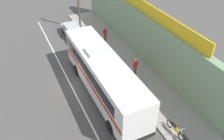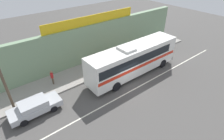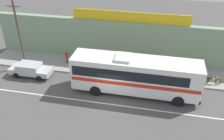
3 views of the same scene
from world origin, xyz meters
TOP-DOWN VIEW (x-y plane):
  - ground_plane at (0.00, 0.00)m, footprint 70.00×70.00m
  - sidewalk_slab at (0.00, 5.20)m, footprint 30.00×3.60m
  - storefront_facade at (0.00, 7.35)m, footprint 30.00×0.70m
  - storefront_billboard at (0.54, 7.35)m, footprint 12.60×0.12m
  - road_center_stripe at (0.00, -0.80)m, footprint 30.00×0.14m
  - intercity_bus at (1.93, 1.44)m, footprint 11.73×2.67m
  - parked_car at (-9.08, 2.22)m, footprint 4.41×1.83m
  - utility_pole at (-10.50, 3.67)m, footprint 1.60×0.22m
  - motorcycle_blue at (11.75, 4.03)m, footprint 1.88×0.56m
  - motorcycle_green at (9.28, 4.25)m, footprint 1.88×0.56m
  - motorcycle_orange at (8.09, 4.23)m, footprint 1.96×0.56m
  - pedestrian_by_curb at (-6.20, 5.22)m, footprint 0.30×0.48m
  - pedestrian_near_shop at (0.94, 5.08)m, footprint 0.30×0.48m

SIDE VIEW (x-z plane):
  - ground_plane at x=0.00m, z-range 0.00..0.00m
  - road_center_stripe at x=0.00m, z-range 0.00..0.01m
  - sidewalk_slab at x=0.00m, z-range 0.00..0.14m
  - motorcycle_blue at x=11.75m, z-range 0.09..1.04m
  - motorcycle_green at x=9.28m, z-range 0.09..1.04m
  - motorcycle_orange at x=8.09m, z-range 0.09..1.04m
  - parked_car at x=-9.08m, z-range 0.05..1.42m
  - pedestrian_by_curb at x=-6.20m, z-range 0.27..1.89m
  - pedestrian_near_shop at x=0.94m, z-range 0.28..1.97m
  - intercity_bus at x=1.93m, z-range 0.17..3.96m
  - storefront_facade at x=0.00m, z-range 0.00..4.80m
  - utility_pole at x=-10.50m, z-range 0.27..7.62m
  - storefront_billboard at x=0.54m, z-range 4.80..5.90m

